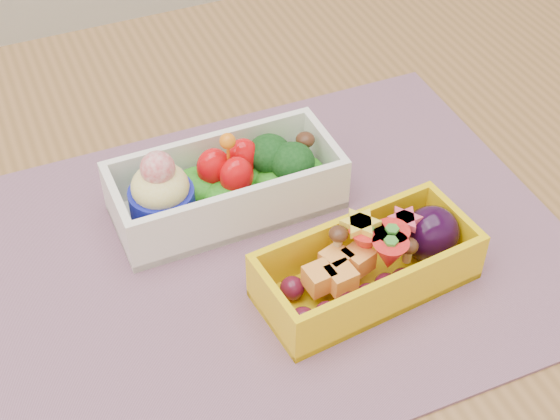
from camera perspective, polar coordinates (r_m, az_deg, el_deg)
name	(u,v)px	position (r m, az deg, el deg)	size (l,w,h in m)	color
table	(235,341)	(0.72, -3.18, -9.21)	(1.20, 0.80, 0.75)	brown
placemat	(274,251)	(0.65, -0.43, -2.93)	(0.47, 0.36, 0.00)	#865C72
bento_white	(225,185)	(0.67, -3.91, 1.78)	(0.19, 0.08, 0.08)	white
bento_yellow	(371,263)	(0.61, 6.46, -3.75)	(0.17, 0.09, 0.06)	yellow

